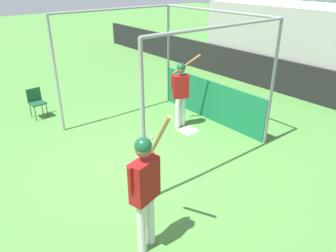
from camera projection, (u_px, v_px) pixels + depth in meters
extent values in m
plane|color=#477F38|center=(120.00, 166.00, 7.16)|extent=(60.00, 60.00, 0.00)
cube|color=black|center=(299.00, 81.00, 10.80)|extent=(24.00, 0.12, 1.15)
cube|color=#9E9E99|center=(329.00, 49.00, 11.38)|extent=(8.70, 3.20, 2.80)
cube|color=#1E6B3D|center=(228.00, 43.00, 13.31)|extent=(0.45, 0.40, 0.10)
cube|color=#1E6B3D|center=(231.00, 37.00, 13.32)|extent=(0.45, 0.06, 0.40)
cube|color=#1E6B3D|center=(238.00, 46.00, 12.92)|extent=(0.45, 0.40, 0.10)
cube|color=#1E6B3D|center=(242.00, 39.00, 12.93)|extent=(0.45, 0.06, 0.40)
cube|color=#1E6B3D|center=(250.00, 48.00, 12.54)|extent=(0.45, 0.40, 0.10)
cube|color=#1E6B3D|center=(253.00, 41.00, 12.54)|extent=(0.45, 0.06, 0.40)
cube|color=#1E6B3D|center=(261.00, 50.00, 12.15)|extent=(0.45, 0.40, 0.10)
cube|color=#1E6B3D|center=(265.00, 43.00, 12.15)|extent=(0.45, 0.06, 0.40)
cube|color=#1E6B3D|center=(274.00, 53.00, 11.76)|extent=(0.45, 0.40, 0.10)
cube|color=#1E6B3D|center=(278.00, 46.00, 11.76)|extent=(0.45, 0.06, 0.40)
cube|color=#1E6B3D|center=(288.00, 56.00, 11.37)|extent=(0.45, 0.40, 0.10)
cube|color=#1E6B3D|center=(292.00, 48.00, 11.37)|extent=(0.45, 0.06, 0.40)
cube|color=#1E6B3D|center=(302.00, 59.00, 10.98)|extent=(0.45, 0.40, 0.10)
cube|color=#1E6B3D|center=(306.00, 51.00, 10.99)|extent=(0.45, 0.06, 0.40)
cube|color=#1E6B3D|center=(318.00, 62.00, 10.59)|extent=(0.45, 0.40, 0.10)
cube|color=#1E6B3D|center=(322.00, 54.00, 10.60)|extent=(0.45, 0.06, 0.40)
cube|color=#1E6B3D|center=(334.00, 65.00, 10.21)|extent=(0.45, 0.40, 0.10)
cube|color=#1E6B3D|center=(242.00, 31.00, 13.59)|extent=(0.45, 0.40, 0.10)
cube|color=#1E6B3D|center=(245.00, 25.00, 13.60)|extent=(0.45, 0.06, 0.40)
cube|color=#1E6B3D|center=(252.00, 33.00, 13.21)|extent=(0.45, 0.40, 0.10)
cube|color=#1E6B3D|center=(256.00, 27.00, 13.21)|extent=(0.45, 0.06, 0.40)
cube|color=#1E6B3D|center=(264.00, 35.00, 12.82)|extent=(0.45, 0.40, 0.10)
cube|color=#1E6B3D|center=(267.00, 28.00, 12.82)|extent=(0.45, 0.06, 0.40)
cube|color=#1E6B3D|center=(276.00, 37.00, 12.43)|extent=(0.45, 0.40, 0.10)
cube|color=#1E6B3D|center=(279.00, 30.00, 12.43)|extent=(0.45, 0.06, 0.40)
cube|color=#1E6B3D|center=(289.00, 39.00, 12.04)|extent=(0.45, 0.40, 0.10)
cube|color=#1E6B3D|center=(292.00, 32.00, 12.04)|extent=(0.45, 0.06, 0.40)
cube|color=#1E6B3D|center=(302.00, 41.00, 11.65)|extent=(0.45, 0.40, 0.10)
cube|color=#1E6B3D|center=(306.00, 34.00, 11.66)|extent=(0.45, 0.06, 0.40)
cube|color=#1E6B3D|center=(317.00, 44.00, 11.26)|extent=(0.45, 0.40, 0.10)
cube|color=#1E6B3D|center=(321.00, 36.00, 11.27)|extent=(0.45, 0.06, 0.40)
cube|color=#1E6B3D|center=(332.00, 46.00, 10.87)|extent=(0.45, 0.40, 0.10)
cube|color=#1E6B3D|center=(255.00, 20.00, 13.88)|extent=(0.45, 0.40, 0.10)
cube|color=#1E6B3D|center=(258.00, 14.00, 13.88)|extent=(0.45, 0.06, 0.40)
cube|color=#1E6B3D|center=(266.00, 21.00, 13.49)|extent=(0.45, 0.40, 0.10)
cube|color=#1E6B3D|center=(269.00, 15.00, 13.49)|extent=(0.45, 0.06, 0.40)
cube|color=#1E6B3D|center=(277.00, 23.00, 13.10)|extent=(0.45, 0.40, 0.10)
cube|color=#1E6B3D|center=(281.00, 16.00, 13.10)|extent=(0.45, 0.06, 0.40)
cube|color=#1E6B3D|center=(289.00, 24.00, 12.71)|extent=(0.45, 0.40, 0.10)
cube|color=#1E6B3D|center=(293.00, 18.00, 12.71)|extent=(0.45, 0.06, 0.40)
cube|color=#1E6B3D|center=(302.00, 26.00, 12.32)|extent=(0.45, 0.40, 0.10)
cube|color=#1E6B3D|center=(306.00, 19.00, 12.33)|extent=(0.45, 0.06, 0.40)
cube|color=#1E6B3D|center=(316.00, 27.00, 11.93)|extent=(0.45, 0.40, 0.10)
cube|color=#1E6B3D|center=(320.00, 20.00, 11.94)|extent=(0.45, 0.06, 0.40)
cube|color=#1E6B3D|center=(331.00, 29.00, 11.54)|extent=(0.45, 0.40, 0.10)
cube|color=#1E6B3D|center=(335.00, 22.00, 11.55)|extent=(0.45, 0.06, 0.40)
cube|color=#1E6B3D|center=(268.00, 9.00, 14.16)|extent=(0.45, 0.40, 0.10)
cube|color=#1E6B3D|center=(271.00, 3.00, 14.16)|extent=(0.45, 0.06, 0.40)
cube|color=#1E6B3D|center=(279.00, 10.00, 13.77)|extent=(0.45, 0.40, 0.10)
cube|color=#1E6B3D|center=(282.00, 4.00, 13.77)|extent=(0.45, 0.06, 0.40)
cube|color=#1E6B3D|center=(290.00, 11.00, 13.38)|extent=(0.45, 0.40, 0.10)
cube|color=#1E6B3D|center=(294.00, 4.00, 13.38)|extent=(0.45, 0.06, 0.40)
cube|color=#1E6B3D|center=(303.00, 12.00, 12.99)|extent=(0.45, 0.40, 0.10)
cube|color=#1E6B3D|center=(306.00, 5.00, 12.99)|extent=(0.45, 0.06, 0.40)
cube|color=#1E6B3D|center=(316.00, 13.00, 12.60)|extent=(0.45, 0.40, 0.10)
cube|color=#1E6B3D|center=(319.00, 6.00, 12.61)|extent=(0.45, 0.06, 0.40)
cube|color=#1E6B3D|center=(329.00, 14.00, 12.21)|extent=(0.45, 0.40, 0.10)
cube|color=#1E6B3D|center=(333.00, 8.00, 12.22)|extent=(0.45, 0.06, 0.40)
cylinder|color=gray|center=(56.00, 77.00, 8.14)|extent=(0.07, 0.07, 2.96)
cylinder|color=gray|center=(143.00, 128.00, 5.45)|extent=(0.07, 0.07, 2.96)
cylinder|color=gray|center=(168.00, 56.00, 10.16)|extent=(0.07, 0.07, 2.96)
cylinder|color=gray|center=(272.00, 86.00, 7.47)|extent=(0.07, 0.07, 2.96)
cylinder|color=gray|center=(115.00, 9.00, 8.52)|extent=(0.06, 3.58, 0.06)
cylinder|color=gray|center=(223.00, 26.00, 5.83)|extent=(0.06, 3.58, 0.06)
cylinder|color=gray|center=(216.00, 11.00, 8.18)|extent=(3.80, 0.06, 0.06)
cube|color=#14663D|center=(210.00, 101.00, 9.20)|extent=(3.73, 0.03, 1.13)
cube|color=white|center=(188.00, 131.00, 8.72)|extent=(0.44, 0.44, 0.02)
cylinder|color=silver|center=(177.00, 113.00, 8.71)|extent=(0.17, 0.17, 0.85)
cylinder|color=silver|center=(183.00, 111.00, 8.86)|extent=(0.17, 0.17, 0.85)
cube|color=maroon|center=(181.00, 87.00, 8.48)|extent=(0.37, 0.46, 0.60)
sphere|color=brown|center=(181.00, 69.00, 8.28)|extent=(0.21, 0.21, 0.21)
sphere|color=#144C2D|center=(181.00, 67.00, 8.26)|extent=(0.22, 0.22, 0.22)
cylinder|color=maroon|center=(172.00, 82.00, 8.41)|extent=(0.09, 0.09, 0.33)
cylinder|color=maroon|center=(188.00, 81.00, 8.50)|extent=(0.09, 0.09, 0.33)
cylinder|color=brown|center=(187.00, 64.00, 8.58)|extent=(0.48, 0.64, 0.54)
sphere|color=brown|center=(188.00, 77.00, 8.36)|extent=(0.08, 0.08, 0.08)
cylinder|color=silver|center=(142.00, 227.00, 4.79)|extent=(0.16, 0.16, 0.90)
cylinder|color=silver|center=(150.00, 220.00, 4.93)|extent=(0.16, 0.16, 0.90)
cube|color=maroon|center=(144.00, 180.00, 4.53)|extent=(0.33, 0.49, 0.64)
sphere|color=brown|center=(143.00, 149.00, 4.32)|extent=(0.23, 0.23, 0.23)
sphere|color=#144C2D|center=(143.00, 146.00, 4.30)|extent=(0.24, 0.24, 0.24)
cylinder|color=maroon|center=(130.00, 179.00, 4.32)|extent=(0.09, 0.09, 0.35)
cylinder|color=maroon|center=(152.00, 163.00, 4.66)|extent=(0.09, 0.09, 0.35)
cylinder|color=#AD7F4C|center=(160.00, 134.00, 4.55)|extent=(0.57, 0.15, 0.77)
sphere|color=#AD7F4C|center=(145.00, 162.00, 4.60)|extent=(0.08, 0.08, 0.08)
cube|color=#194C2D|center=(38.00, 103.00, 9.35)|extent=(0.42, 0.42, 0.04)
cube|color=#194C2D|center=(34.00, 95.00, 9.38)|extent=(0.06, 0.40, 0.40)
cylinder|color=#333333|center=(47.00, 110.00, 9.43)|extent=(0.02, 0.02, 0.44)
cylinder|color=#333333|center=(35.00, 114.00, 9.23)|extent=(0.02, 0.02, 0.44)
cylinder|color=#333333|center=(42.00, 107.00, 9.66)|extent=(0.02, 0.02, 0.44)
cylinder|color=#333333|center=(31.00, 110.00, 9.45)|extent=(0.02, 0.02, 0.44)
sphere|color=white|center=(152.00, 137.00, 8.32)|extent=(0.07, 0.07, 0.07)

